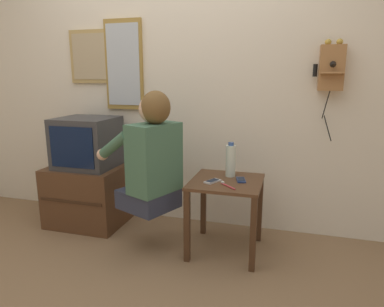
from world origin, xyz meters
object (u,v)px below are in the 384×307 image
object	(u,v)px
person	(151,156)
cell_phone_held	(212,181)
water_bottle	(231,160)
cell_phone_spare	(241,180)
toothbrush	(227,185)
wall_phone_antique	(331,68)
framed_picture	(91,57)
television	(87,142)
wall_mirror	(124,65)

from	to	relation	value
person	cell_phone_held	bearing A→B (deg)	-55.52
person	water_bottle	world-z (taller)	person
person	water_bottle	xyz separation A→B (m)	(0.53, 0.26, -0.06)
person	cell_phone_spare	size ratio (longest dim) A/B	6.36
cell_phone_held	toothbrush	bearing A→B (deg)	-2.06
person	wall_phone_antique	bearing A→B (deg)	-41.68
person	cell_phone_spare	bearing A→B (deg)	-50.95
framed_picture	cell_phone_spare	distance (m)	1.74
television	toothbrush	size ratio (longest dim) A/B	3.98
television	cell_phone_spare	world-z (taller)	television
cell_phone_spare	toothbrush	size ratio (longest dim) A/B	1.13
person	cell_phone_held	world-z (taller)	person
cell_phone_held	framed_picture	bearing A→B (deg)	-174.53
television	person	bearing A→B (deg)	-23.25
toothbrush	wall_mirror	bearing A→B (deg)	103.80
water_bottle	toothbrush	xyz separation A→B (m)	(0.02, -0.25, -0.11)
person	wall_phone_antique	size ratio (longest dim) A/B	1.16
person	cell_phone_spare	world-z (taller)	person
wall_phone_antique	water_bottle	xyz separation A→B (m)	(-0.67, -0.29, -0.67)
wall_mirror	cell_phone_spare	bearing A→B (deg)	-20.97
television	wall_mirror	xyz separation A→B (m)	(0.23, 0.29, 0.65)
water_bottle	cell_phone_held	bearing A→B (deg)	-118.26
water_bottle	television	bearing A→B (deg)	177.91
television	framed_picture	distance (m)	0.78
wall_phone_antique	water_bottle	distance (m)	1.00
cell_phone_held	toothbrush	world-z (taller)	toothbrush
person	cell_phone_held	xyz separation A→B (m)	(0.43, 0.08, -0.18)
person	framed_picture	distance (m)	1.24
cell_phone_spare	person	bearing A→B (deg)	-178.22
framed_picture	water_bottle	bearing A→B (deg)	-14.20
person	water_bottle	bearing A→B (deg)	-40.02
water_bottle	framed_picture	bearing A→B (deg)	165.80
television	wall_phone_antique	size ratio (longest dim) A/B	0.64
person	toothbrush	distance (m)	0.57
wall_mirror	toothbrush	bearing A→B (deg)	-29.34
cell_phone_spare	television	bearing A→B (deg)	160.32
wall_phone_antique	water_bottle	bearing A→B (deg)	-156.36
cell_phone_held	cell_phone_spare	size ratio (longest dim) A/B	1.02
wall_mirror	cell_phone_spare	world-z (taller)	wall_mirror
person	television	world-z (taller)	person
television	wall_phone_antique	xyz separation A→B (m)	(1.92, 0.25, 0.61)
toothbrush	cell_phone_spare	bearing A→B (deg)	18.45
framed_picture	wall_phone_antique	bearing A→B (deg)	-1.26
wall_mirror	cell_phone_held	bearing A→B (deg)	-29.23
person	cell_phone_spare	xyz separation A→B (m)	(0.62, 0.17, -0.18)
wall_mirror	cell_phone_held	world-z (taller)	wall_mirror
television	wall_mirror	world-z (taller)	wall_mirror
cell_phone_spare	toothbrush	bearing A→B (deg)	-128.61
water_bottle	toothbrush	bearing A→B (deg)	-85.15
television	framed_picture	bearing A→B (deg)	107.79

